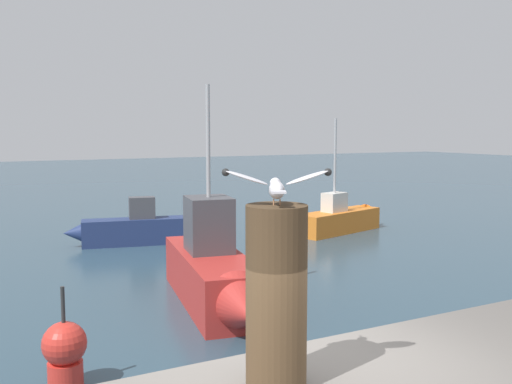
# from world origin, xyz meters

# --- Properties ---
(mooring_post) EXTENTS (0.35, 0.35, 1.06)m
(mooring_post) POSITION_xyz_m (-0.13, -0.51, 2.32)
(mooring_post) COLOR #4C3823
(mooring_post) RESTS_ON harbor_quay
(seagull) EXTENTS (0.59, 0.39, 0.21)m
(seagull) POSITION_xyz_m (-0.13, -0.50, 2.97)
(seagull) COLOR tan
(seagull) RESTS_ON mooring_post
(boat_navy) EXTENTS (3.42, 1.38, 1.36)m
(boat_navy) POSITION_xyz_m (2.58, 12.70, 0.44)
(boat_navy) COLOR navy
(boat_navy) RESTS_ON ground_plane
(boat_orange) EXTENTS (3.92, 1.85, 3.63)m
(boat_orange) POSITION_xyz_m (9.38, 11.59, 0.42)
(boat_orange) COLOR orange
(boat_orange) RESTS_ON ground_plane
(boat_red) EXTENTS (1.88, 4.80, 4.12)m
(boat_red) POSITION_xyz_m (2.46, 6.20, 0.62)
(boat_red) COLOR #B72D28
(boat_red) RESTS_ON ground_plane
(channel_buoy) EXTENTS (0.56, 0.56, 1.33)m
(channel_buoy) POSITION_xyz_m (-0.60, 4.03, 0.48)
(channel_buoy) COLOR red
(channel_buoy) RESTS_ON ground_plane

